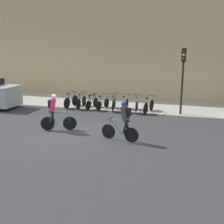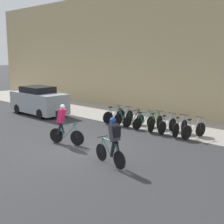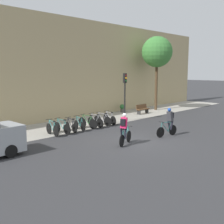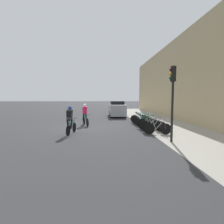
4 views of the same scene
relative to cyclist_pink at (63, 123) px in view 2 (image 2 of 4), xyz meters
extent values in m
plane|color=#333335|center=(0.93, -0.02, -0.95)|extent=(200.00, 200.00, 0.00)
cube|color=#A39E93|center=(0.93, 6.73, -0.94)|extent=(44.00, 4.50, 0.01)
cube|color=tan|center=(0.93, 9.28, 3.25)|extent=(44.00, 0.60, 8.38)
cylinder|color=black|center=(0.67, 0.24, -0.61)|extent=(0.64, 0.26, 0.67)
cylinder|color=black|center=(-0.34, -0.12, -0.61)|extent=(0.64, 0.26, 0.67)
cylinder|color=teal|center=(0.33, 0.12, -0.33)|extent=(0.56, 0.24, 0.62)
cylinder|color=teal|center=(-0.04, -0.02, -0.35)|extent=(0.27, 0.13, 0.58)
cylinder|color=teal|center=(0.22, 0.08, -0.05)|extent=(0.76, 0.31, 0.07)
cylinder|color=teal|center=(-0.13, -0.05, -0.62)|extent=(0.41, 0.18, 0.05)
cylinder|color=teal|center=(-0.25, -0.09, -0.34)|extent=(0.22, 0.11, 0.56)
cylinder|color=teal|center=(0.63, 0.23, -0.32)|extent=(0.13, 0.08, 0.59)
cylinder|color=black|center=(0.59, 0.22, 0.01)|extent=(0.18, 0.44, 0.03)
cube|color=black|center=(-0.15, -0.06, -0.02)|extent=(0.22, 0.14, 0.06)
cube|color=#EA1E56|center=(-0.06, -0.02, 0.31)|extent=(0.41, 0.41, 0.63)
sphere|color=silver|center=(0.01, 0.01, 0.72)|extent=(0.28, 0.28, 0.22)
cylinder|color=black|center=(-0.07, -0.14, -0.27)|extent=(0.30, 0.20, 0.56)
cylinder|color=black|center=(-0.15, 0.06, -0.27)|extent=(0.26, 0.19, 0.56)
cube|color=black|center=(-0.19, -0.07, 0.36)|extent=(0.22, 0.29, 0.36)
cylinder|color=black|center=(2.84, -0.42, -0.62)|extent=(0.65, 0.15, 0.65)
cylinder|color=black|center=(3.92, -0.62, -0.62)|extent=(0.65, 0.15, 0.65)
cylinder|color=teal|center=(3.20, -0.49, -0.34)|extent=(0.60, 0.15, 0.62)
cylinder|color=teal|center=(3.61, -0.56, -0.35)|extent=(0.28, 0.09, 0.58)
cylinder|color=teal|center=(3.32, -0.51, -0.06)|extent=(0.81, 0.18, 0.07)
cylinder|color=teal|center=(3.70, -0.58, -0.63)|extent=(0.44, 0.11, 0.05)
cylinder|color=teal|center=(3.82, -0.60, -0.35)|extent=(0.23, 0.07, 0.56)
cylinder|color=teal|center=(2.88, -0.43, -0.33)|extent=(0.13, 0.06, 0.59)
cylinder|color=black|center=(2.92, -0.44, 0.00)|extent=(0.11, 0.46, 0.03)
cube|color=black|center=(3.72, -0.58, -0.03)|extent=(0.21, 0.11, 0.06)
cube|color=#3D3D42|center=(3.63, -0.57, 0.30)|extent=(0.37, 0.37, 0.63)
sphere|color=#1E47AD|center=(3.55, -0.55, 0.71)|extent=(0.26, 0.26, 0.22)
cylinder|color=black|center=(3.69, -0.47, -0.28)|extent=(0.29, 0.16, 0.56)
cylinder|color=black|center=(3.66, -0.68, -0.28)|extent=(0.26, 0.15, 0.56)
cube|color=black|center=(3.76, -0.59, 0.35)|extent=(0.18, 0.28, 0.36)
cylinder|color=black|center=(-1.30, 5.28, -0.60)|extent=(0.13, 0.69, 0.69)
cylinder|color=black|center=(-1.44, 4.33, -0.60)|extent=(0.13, 0.69, 0.69)
cylinder|color=teal|center=(-1.35, 4.96, -0.32)|extent=(0.11, 0.53, 0.62)
cylinder|color=teal|center=(-1.40, 4.60, -0.33)|extent=(0.07, 0.25, 0.58)
cylinder|color=teal|center=(-1.36, 4.85, -0.03)|extent=(0.14, 0.72, 0.07)
cylinder|color=teal|center=(-1.41, 4.52, -0.61)|extent=(0.08, 0.39, 0.05)
cylinder|color=teal|center=(-1.42, 4.41, -0.32)|extent=(0.06, 0.21, 0.56)
cylinder|color=teal|center=(-1.31, 5.24, -0.31)|extent=(0.05, 0.12, 0.58)
cylinder|color=black|center=(-1.32, 5.21, 0.02)|extent=(0.46, 0.09, 0.03)
cube|color=black|center=(-1.41, 4.50, -0.01)|extent=(0.11, 0.21, 0.06)
cylinder|color=black|center=(-0.65, 5.32, -0.60)|extent=(0.06, 0.69, 0.68)
cylinder|color=black|center=(-0.62, 4.29, -0.60)|extent=(0.06, 0.69, 0.68)
cylinder|color=teal|center=(-0.64, 4.97, -0.32)|extent=(0.06, 0.57, 0.62)
cylinder|color=teal|center=(-0.63, 4.59, -0.34)|extent=(0.05, 0.27, 0.58)
cylinder|color=teal|center=(-0.64, 4.85, -0.04)|extent=(0.07, 0.77, 0.07)
cylinder|color=teal|center=(-0.63, 4.49, -0.61)|extent=(0.05, 0.42, 0.05)
cylinder|color=teal|center=(-0.62, 4.38, -0.33)|extent=(0.04, 0.22, 0.56)
cylinder|color=teal|center=(-0.65, 5.28, -0.31)|extent=(0.04, 0.12, 0.59)
cylinder|color=black|center=(-0.65, 5.24, 0.02)|extent=(0.46, 0.04, 0.03)
cube|color=black|center=(-0.62, 4.47, -0.01)|extent=(0.09, 0.20, 0.06)
cylinder|color=black|center=(0.17, 5.28, -0.64)|extent=(0.13, 0.61, 0.61)
cylinder|color=black|center=(0.02, 4.33, -0.64)|extent=(0.13, 0.61, 0.61)
cylinder|color=black|center=(0.12, 4.95, -0.36)|extent=(0.12, 0.53, 0.62)
cylinder|color=black|center=(0.07, 4.60, -0.37)|extent=(0.08, 0.25, 0.58)
cylinder|color=black|center=(0.10, 4.85, -0.08)|extent=(0.15, 0.71, 0.07)
cylinder|color=black|center=(0.05, 4.52, -0.65)|extent=(0.09, 0.38, 0.05)
cylinder|color=black|center=(0.04, 4.42, -0.37)|extent=(0.06, 0.21, 0.56)
cylinder|color=black|center=(0.16, 5.24, -0.35)|extent=(0.05, 0.12, 0.58)
cylinder|color=black|center=(0.16, 5.20, -0.02)|extent=(0.46, 0.10, 0.03)
cube|color=black|center=(0.05, 4.50, -0.05)|extent=(0.11, 0.21, 0.06)
cylinder|color=black|center=(0.93, 5.29, -0.64)|extent=(0.16, 0.61, 0.61)
cylinder|color=black|center=(0.73, 4.32, -0.64)|extent=(0.16, 0.61, 0.61)
cylinder|color=teal|center=(0.86, 4.96, -0.36)|extent=(0.15, 0.54, 0.62)
cylinder|color=teal|center=(0.79, 4.60, -0.37)|extent=(0.09, 0.26, 0.58)
cylinder|color=teal|center=(0.84, 4.85, -0.07)|extent=(0.19, 0.73, 0.07)
cylinder|color=teal|center=(0.77, 4.51, -0.65)|extent=(0.11, 0.40, 0.05)
cylinder|color=teal|center=(0.75, 4.40, -0.36)|extent=(0.07, 0.21, 0.56)
cylinder|color=teal|center=(0.92, 5.25, -0.35)|extent=(0.06, 0.12, 0.58)
cylinder|color=black|center=(0.91, 5.21, -0.02)|extent=(0.46, 0.12, 0.03)
cube|color=black|center=(0.76, 4.49, -0.05)|extent=(0.12, 0.21, 0.06)
cylinder|color=black|center=(1.48, 5.29, -0.59)|extent=(0.16, 0.71, 0.72)
cylinder|color=black|center=(1.65, 4.32, -0.59)|extent=(0.16, 0.71, 0.72)
cylinder|color=#2D6B33|center=(1.54, 4.96, -0.31)|extent=(0.13, 0.54, 0.62)
cylinder|color=#2D6B33|center=(1.60, 4.60, -0.32)|extent=(0.08, 0.26, 0.58)
cylinder|color=#2D6B33|center=(1.55, 4.85, -0.02)|extent=(0.16, 0.73, 0.07)
cylinder|color=#2D6B33|center=(1.61, 4.51, -0.60)|extent=(0.10, 0.40, 0.05)
cylinder|color=#2D6B33|center=(1.63, 4.40, -0.31)|extent=(0.07, 0.21, 0.56)
cylinder|color=#2D6B33|center=(1.49, 5.25, -0.30)|extent=(0.05, 0.12, 0.58)
cylinder|color=black|center=(1.49, 5.21, 0.03)|extent=(0.46, 0.11, 0.03)
cube|color=black|center=(1.62, 4.49, 0.00)|extent=(0.11, 0.21, 0.06)
cylinder|color=black|center=(2.29, 5.28, -0.60)|extent=(0.04, 0.68, 0.68)
cylinder|color=black|center=(2.30, 4.33, -0.60)|extent=(0.04, 0.68, 0.68)
cylinder|color=#99999E|center=(2.29, 4.96, -0.32)|extent=(0.04, 0.53, 0.62)
cylinder|color=#99999E|center=(2.30, 4.60, -0.34)|extent=(0.04, 0.25, 0.58)
cylinder|color=#99999E|center=(2.29, 4.85, -0.04)|extent=(0.05, 0.71, 0.07)
cylinder|color=#99999E|center=(2.30, 4.52, -0.61)|extent=(0.04, 0.38, 0.05)
cylinder|color=#99999E|center=(2.30, 4.41, -0.33)|extent=(0.03, 0.20, 0.56)
cylinder|color=#99999E|center=(2.29, 5.24, -0.31)|extent=(0.04, 0.11, 0.58)
cylinder|color=black|center=(2.29, 5.20, 0.02)|extent=(0.46, 0.03, 0.03)
cube|color=black|center=(2.30, 4.50, -0.01)|extent=(0.08, 0.20, 0.06)
cylinder|color=black|center=(2.97, 5.29, -0.59)|extent=(0.12, 0.70, 0.71)
cylinder|color=black|center=(3.09, 4.32, -0.59)|extent=(0.12, 0.70, 0.71)
cylinder|color=#99999E|center=(3.01, 4.96, -0.31)|extent=(0.10, 0.54, 0.62)
cylinder|color=#99999E|center=(3.05, 4.60, -0.33)|extent=(0.07, 0.25, 0.58)
cylinder|color=#99999E|center=(3.02, 4.85, -0.03)|extent=(0.13, 0.72, 0.07)
cylinder|color=#99999E|center=(3.06, 4.52, -0.60)|extent=(0.08, 0.39, 0.05)
cylinder|color=#99999E|center=(3.08, 4.41, -0.32)|extent=(0.06, 0.21, 0.56)
cylinder|color=#99999E|center=(2.97, 5.25, -0.30)|extent=(0.05, 0.12, 0.58)
cylinder|color=black|center=(2.98, 5.21, 0.03)|extent=(0.46, 0.08, 0.03)
cube|color=black|center=(3.07, 4.50, 0.00)|extent=(0.10, 0.21, 0.06)
cylinder|color=black|center=(3.86, 5.29, -0.60)|extent=(0.17, 0.69, 0.70)
cylinder|color=black|center=(3.66, 4.32, -0.60)|extent=(0.17, 0.69, 0.70)
cylinder|color=#99999E|center=(3.79, 4.96, -0.32)|extent=(0.15, 0.54, 0.62)
cylinder|color=#99999E|center=(3.72, 4.60, -0.33)|extent=(0.09, 0.26, 0.58)
cylinder|color=#99999E|center=(3.77, 4.85, -0.03)|extent=(0.19, 0.73, 0.07)
cylinder|color=#99999E|center=(3.70, 4.51, -0.61)|extent=(0.11, 0.40, 0.05)
cylinder|color=#99999E|center=(3.68, 4.40, -0.32)|extent=(0.07, 0.21, 0.56)
cylinder|color=#99999E|center=(3.85, 5.25, -0.31)|extent=(0.06, 0.12, 0.58)
cylinder|color=black|center=(3.84, 5.21, 0.02)|extent=(0.46, 0.12, 0.03)
cube|color=black|center=(3.70, 4.49, -0.01)|extent=(0.12, 0.21, 0.06)
cube|color=#9EA3A8|center=(-6.66, 3.20, -0.13)|extent=(4.30, 1.78, 1.27)
cube|color=black|center=(-6.77, 3.20, 0.70)|extent=(2.06, 1.57, 0.40)
cylinder|color=black|center=(-5.33, 2.38, -0.64)|extent=(0.62, 0.20, 0.62)
cylinder|color=black|center=(-5.33, 4.02, -0.64)|extent=(0.62, 0.20, 0.62)
cylinder|color=black|center=(-8.00, 2.38, -0.64)|extent=(0.62, 0.20, 0.62)
cylinder|color=black|center=(-8.00, 4.02, -0.64)|extent=(0.62, 0.20, 0.62)
camera|label=1|loc=(6.37, -11.67, 3.22)|focal=45.00mm
camera|label=2|loc=(10.78, -8.25, 2.97)|focal=50.00mm
camera|label=3|loc=(-11.18, -9.82, 3.09)|focal=45.00mm
camera|label=4|loc=(14.24, 1.39, 1.32)|focal=28.00mm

